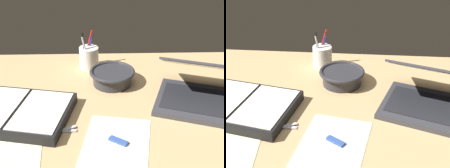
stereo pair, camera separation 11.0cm
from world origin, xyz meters
The scene contains 9 objects.
desk_top centered at (0.00, 0.00, 1.00)cm, with size 140.00×100.00×2.00cm, color tan.
laptop centered at (31.59, 7.29, 7.07)cm, with size 38.47×38.07×18.53cm.
bowl centered at (-0.30, 21.29, 5.32)cm, with size 17.96×17.96×5.92cm.
pen_cup centered at (-9.66, 35.54, 6.91)cm, with size 8.21×8.21×16.28cm.
planner centered at (-31.93, -0.61, 3.93)cm, with size 37.79×31.41×4.05cm.
scissors centered at (-20.90, -9.84, 2.34)cm, with size 12.28×6.87×0.80cm.
paper_sheet_front centered at (-0.35, -15.91, 2.08)cm, with size 19.47×27.56×0.16cm, color white.
paper_sheet_beside_planner centered at (-29.56, -19.15, 2.08)cm, with size 15.90×24.90×0.16cm, color #F4EFB2.
usb_drive centered at (0.56, -14.37, 2.50)cm, with size 6.93×5.21×1.00cm.
Camera 2 is at (7.71, -86.39, 64.10)cm, focal length 50.00 mm.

